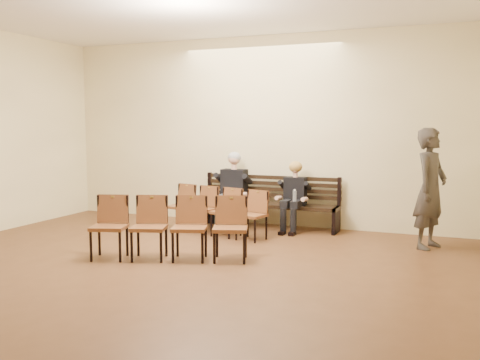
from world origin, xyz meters
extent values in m
plane|color=brown|center=(0.00, 0.00, 0.00)|extent=(10.00, 10.00, 0.00)
cube|color=#F9ECB3|center=(0.00, 5.00, 1.75)|extent=(8.00, 0.02, 3.50)
cube|color=black|center=(0.27, 4.65, 0.23)|extent=(2.60, 0.90, 0.45)
cube|color=silver|center=(-0.40, 4.40, 0.56)|extent=(0.34, 0.29, 0.22)
cylinder|color=silver|center=(0.88, 4.28, 0.55)|extent=(0.07, 0.07, 0.21)
cube|color=black|center=(-0.86, 4.75, 0.15)|extent=(0.42, 0.29, 0.30)
imported|color=#35312C|center=(3.07, 4.05, 1.05)|extent=(0.75, 0.90, 2.10)
cube|color=brown|center=(-0.39, 3.75, 0.41)|extent=(2.02, 0.90, 0.81)
cube|color=brown|center=(-0.24, 1.95, 0.44)|extent=(2.21, 1.15, 0.89)
camera|label=1|loc=(3.41, -4.43, 1.88)|focal=40.00mm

